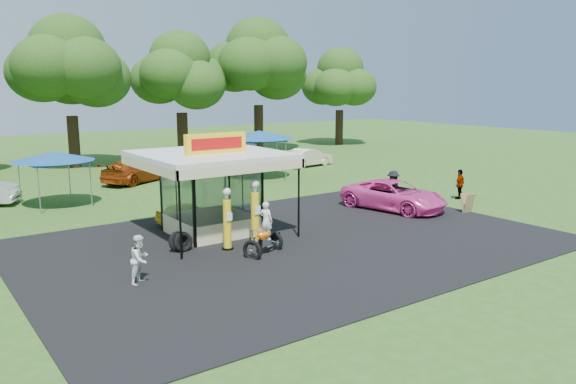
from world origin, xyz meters
The scene contains 23 objects.
ground centered at (0.00, 0.00, 0.00)m, with size 120.00×120.00×0.00m, color #2B591B.
asphalt_apron centered at (0.00, 2.00, 0.02)m, with size 20.00×14.00×0.04m, color black.
gas_station_kiosk centered at (-2.00, 4.99, 1.78)m, with size 5.40×5.40×4.18m.
gas_pump_left centered at (-2.62, 2.60, 1.13)m, with size 0.44×0.44×2.36m.
gas_pump_right centered at (-1.41, 2.60, 1.21)m, with size 0.47×0.47×2.53m.
motorcycle centered at (-1.73, 1.41, 0.77)m, with size 1.75×1.34×1.99m.
spare_tires centered at (-4.15, 3.39, 0.38)m, with size 0.96×0.65×0.79m.
a_frame_sign centered at (9.74, 1.29, 0.48)m, with size 0.55×0.51×0.95m.
kiosk_car centered at (-2.00, 7.20, 0.48)m, with size 1.13×2.82×0.96m, color yellow.
pink_sedan centered at (7.42, 3.85, 0.72)m, with size 2.41×5.21×1.45m, color #FD44AA.
spectator_west centered at (-6.56, 1.05, 0.77)m, with size 0.75×0.58×1.54m, color white.
spectator_east_a centered at (8.07, 4.56, 0.90)m, with size 1.16×0.67×1.80m, color black.
spectator_east_b centered at (12.24, 3.68, 0.80)m, with size 0.94×0.39×1.61m, color gray.
bg_car_b centered at (0.06, 18.85, 0.73)m, with size 2.05×5.04×1.46m, color #8E320A.
bg_car_c centered at (4.64, 19.30, 0.82)m, with size 1.95×4.83×1.65m, color #B0B0B5.
bg_car_d centered at (10.71, 22.09, 0.79)m, with size 2.62×5.67×1.58m, color #525254.
bg_car_e centered at (13.17, 18.25, 0.68)m, with size 1.44×4.14×1.36m, color beige.
tent_west centered at (-5.82, 14.44, 2.51)m, with size 3.96×3.96×2.77m.
tent_east centered at (7.28, 15.80, 2.83)m, with size 4.47×4.47×3.12m.
oak_far_c centered at (-1.25, 27.89, 6.84)m, with size 9.15×9.15×10.78m.
oak_far_d centered at (8.24, 29.50, 6.57)m, with size 8.66×8.66×10.32m.
oak_far_e centered at (15.56, 28.81, 7.51)m, with size 9.88×9.88×11.76m.
oak_far_f centered at (25.49, 28.97, 6.15)m, with size 7.95×7.95×9.57m.
Camera 1 is at (-12.47, -15.01, 6.02)m, focal length 35.00 mm.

